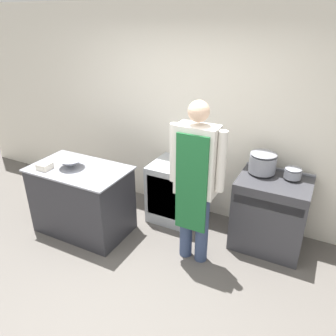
{
  "coord_description": "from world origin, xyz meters",
  "views": [
    {
      "loc": [
        1.58,
        -1.84,
        2.53
      ],
      "look_at": [
        0.1,
        1.06,
        1.0
      ],
      "focal_mm": 35.0,
      "sensor_mm": 36.0,
      "label": 1
    }
  ],
  "objects_px": {
    "stove": "(270,213)",
    "plastic_tub": "(45,166)",
    "person_cook": "(196,177)",
    "fridge_unit": "(176,191)",
    "stock_pot": "(263,162)",
    "sauce_pot": "(293,173)",
    "mixing_bowl": "(71,163)"
  },
  "relations": [
    {
      "from": "stock_pot",
      "to": "sauce_pot",
      "type": "relative_size",
      "value": 1.64
    },
    {
      "from": "mixing_bowl",
      "to": "person_cook",
      "type": "bearing_deg",
      "value": 5.28
    },
    {
      "from": "person_cook",
      "to": "sauce_pot",
      "type": "height_order",
      "value": "person_cook"
    },
    {
      "from": "fridge_unit",
      "to": "stock_pot",
      "type": "relative_size",
      "value": 2.6
    },
    {
      "from": "mixing_bowl",
      "to": "sauce_pot",
      "type": "distance_m",
      "value": 2.56
    },
    {
      "from": "stove",
      "to": "plastic_tub",
      "type": "height_order",
      "value": "plastic_tub"
    },
    {
      "from": "plastic_tub",
      "to": "sauce_pot",
      "type": "bearing_deg",
      "value": 21.66
    },
    {
      "from": "fridge_unit",
      "to": "sauce_pot",
      "type": "height_order",
      "value": "sauce_pot"
    },
    {
      "from": "fridge_unit",
      "to": "sauce_pot",
      "type": "bearing_deg",
      "value": 2.98
    },
    {
      "from": "person_cook",
      "to": "stock_pot",
      "type": "height_order",
      "value": "person_cook"
    },
    {
      "from": "stove",
      "to": "mixing_bowl",
      "type": "height_order",
      "value": "mixing_bowl"
    },
    {
      "from": "plastic_tub",
      "to": "stock_pot",
      "type": "height_order",
      "value": "stock_pot"
    },
    {
      "from": "plastic_tub",
      "to": "sauce_pot",
      "type": "distance_m",
      "value": 2.85
    },
    {
      "from": "fridge_unit",
      "to": "sauce_pot",
      "type": "distance_m",
      "value": 1.5
    },
    {
      "from": "mixing_bowl",
      "to": "stock_pot",
      "type": "bearing_deg",
      "value": 22.91
    },
    {
      "from": "person_cook",
      "to": "mixing_bowl",
      "type": "relative_size",
      "value": 5.98
    },
    {
      "from": "stock_pot",
      "to": "person_cook",
      "type": "bearing_deg",
      "value": -125.45
    },
    {
      "from": "stove",
      "to": "person_cook",
      "type": "relative_size",
      "value": 0.49
    },
    {
      "from": "fridge_unit",
      "to": "stove",
      "type": "bearing_deg",
      "value": -1.74
    },
    {
      "from": "mixing_bowl",
      "to": "stock_pot",
      "type": "height_order",
      "value": "stock_pot"
    },
    {
      "from": "mixing_bowl",
      "to": "stove",
      "type": "bearing_deg",
      "value": 18.77
    },
    {
      "from": "person_cook",
      "to": "stock_pot",
      "type": "xyz_separation_m",
      "value": [
        0.52,
        0.73,
        -0.02
      ]
    },
    {
      "from": "stove",
      "to": "mixing_bowl",
      "type": "relative_size",
      "value": 2.92
    },
    {
      "from": "stove",
      "to": "sauce_pot",
      "type": "height_order",
      "value": "sauce_pot"
    },
    {
      "from": "sauce_pot",
      "to": "stock_pot",
      "type": "bearing_deg",
      "value": 180.0
    },
    {
      "from": "fridge_unit",
      "to": "plastic_tub",
      "type": "height_order",
      "value": "plastic_tub"
    },
    {
      "from": "stove",
      "to": "person_cook",
      "type": "xyz_separation_m",
      "value": [
        -0.7,
        -0.62,
        0.6
      ]
    },
    {
      "from": "stove",
      "to": "fridge_unit",
      "type": "bearing_deg",
      "value": 178.26
    },
    {
      "from": "fridge_unit",
      "to": "plastic_tub",
      "type": "bearing_deg",
      "value": -142.04
    },
    {
      "from": "mixing_bowl",
      "to": "plastic_tub",
      "type": "relative_size",
      "value": 2.07
    },
    {
      "from": "fridge_unit",
      "to": "stock_pot",
      "type": "bearing_deg",
      "value": 3.93
    },
    {
      "from": "stove",
      "to": "person_cook",
      "type": "bearing_deg",
      "value": -138.4
    }
  ]
}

